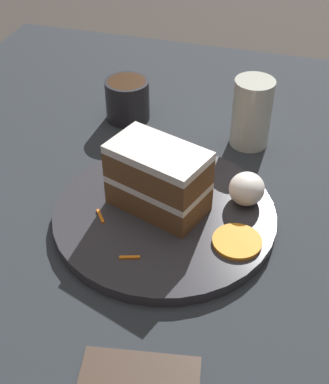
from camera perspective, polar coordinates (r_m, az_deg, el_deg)
ground_plane at (r=0.77m, az=-2.61°, el=-4.52°), size 6.00×6.00×0.00m
dining_table at (r=0.76m, az=-2.64°, el=-3.78°), size 1.18×0.97×0.03m
plate at (r=0.74m, az=0.00°, el=-2.48°), size 0.31×0.31×0.02m
cake_slice at (r=0.71m, az=-0.69°, el=1.45°), size 0.11×0.15×0.10m
cream_dollop at (r=0.75m, az=8.76°, el=0.35°), size 0.06×0.05×0.04m
orange_garnish at (r=0.70m, az=7.74°, el=-5.25°), size 0.06×0.06×0.01m
carrot_shreds_scatter at (r=0.77m, az=-2.31°, el=0.15°), size 0.21×0.16×0.00m
drinking_glass at (r=0.88m, az=9.22°, el=7.88°), size 0.06×0.06×0.11m
coffee_mug at (r=0.95m, az=-3.97°, el=9.95°), size 0.08×0.08×0.07m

